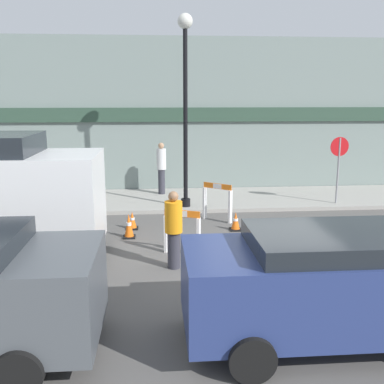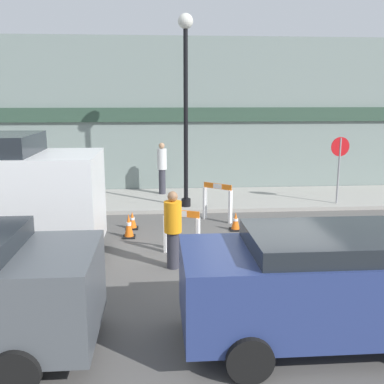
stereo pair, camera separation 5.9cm
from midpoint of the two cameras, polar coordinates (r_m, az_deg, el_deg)
The scene contains 13 objects.
ground_plane at distance 9.40m, azimuth 9.12°, elevation -9.56°, with size 60.00×60.00×0.00m, color #565451.
sidewalk_slab at distance 15.14m, azimuth 3.81°, elevation -0.88°, with size 18.00×3.24×0.11m.
storefront_facade at distance 16.45m, azimuth 3.10°, elevation 9.65°, with size 18.00×0.22×5.50m.
streetlamp_post at distance 13.47m, azimuth -0.68°, elevation 13.22°, with size 0.44×0.44×5.64m.
stop_sign at distance 14.74m, azimuth 18.32°, elevation 3.98°, with size 0.60×0.07×2.10m.
barricade_0 at distance 12.56m, azimuth 3.38°, elevation -1.11°, with size 0.78×0.66×1.07m.
barricade_1 at distance 9.93m, azimuth -1.15°, elevation -4.92°, with size 0.81×0.44×1.00m.
traffic_cone_0 at distance 11.23m, azimuth -7.88°, elevation -4.31°, with size 0.30×0.30×0.61m.
traffic_cone_1 at distance 11.81m, azimuth 5.70°, elevation -3.77°, with size 0.30×0.30×0.49m.
traffic_cone_2 at distance 11.98m, azimuth -7.45°, elevation -3.61°, with size 0.30×0.30×0.47m.
person_worker at distance 9.06m, azimuth -2.25°, elevation -4.54°, with size 0.44×0.44×1.60m.
person_pedestrian at distance 15.51m, azimuth -3.72°, elevation 3.27°, with size 0.35×0.35×1.78m.
parked_car_1 at distance 6.66m, azimuth 17.13°, elevation -10.68°, with size 4.08×1.87×1.63m.
Camera 2 is at (-2.09, -8.49, 3.44)m, focal length 42.00 mm.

